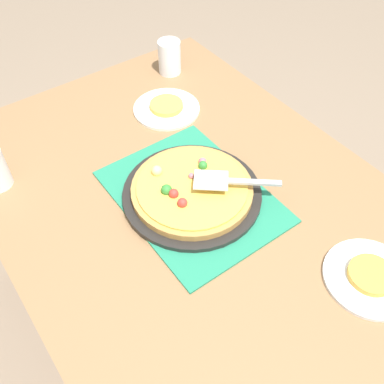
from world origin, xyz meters
name	(u,v)px	position (x,y,z in m)	size (l,w,h in m)	color
ground_plane	(192,320)	(0.00, 0.00, 0.00)	(8.00, 8.00, 0.00)	#84705B
dining_table	(192,221)	(0.00, 0.00, 0.64)	(1.40, 1.00, 0.75)	olive
placemat	(192,196)	(0.00, 0.00, 0.75)	(0.48, 0.36, 0.01)	#237F5B
pizza_pan	(192,194)	(0.00, 0.00, 0.76)	(0.38, 0.38, 0.01)	black
pizza	(191,189)	(0.00, 0.00, 0.78)	(0.33, 0.33, 0.05)	#B78442
plate_near_left	(370,278)	(-0.46, -0.19, 0.76)	(0.22, 0.22, 0.01)	white
plate_far_right	(167,109)	(0.36, -0.16, 0.76)	(0.22, 0.22, 0.01)	white
served_slice_left	(372,275)	(-0.46, -0.19, 0.77)	(0.11, 0.11, 0.02)	gold
served_slice_right	(166,106)	(0.36, -0.16, 0.77)	(0.11, 0.11, 0.02)	#EAB747
cup_near	(169,57)	(0.54, -0.29, 0.81)	(0.08, 0.08, 0.12)	white
pizza_server	(229,181)	(-0.06, -0.08, 0.82)	(0.18, 0.20, 0.01)	silver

